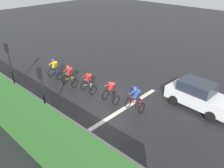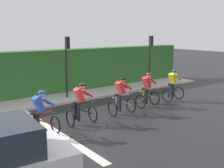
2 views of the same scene
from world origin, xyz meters
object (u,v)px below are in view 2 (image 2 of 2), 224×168
cyclist_fourth (81,105)px  traffic_light_near_crossing (67,58)px  cyclist_trailing (41,115)px  cyclist_lead (173,86)px  cyclist_second (147,91)px  cyclist_mid (121,97)px  traffic_light_far_junction (150,54)px

cyclist_fourth → traffic_light_near_crossing: size_ratio=0.50×
cyclist_fourth → cyclist_trailing: 1.83m
cyclist_lead → cyclist_second: size_ratio=1.00×
cyclist_fourth → cyclist_mid: bearing=93.2°
cyclist_lead → cyclist_fourth: (0.43, -5.84, 0.00)m
cyclist_mid → cyclist_fourth: 2.13m
cyclist_mid → cyclist_trailing: 3.95m
cyclist_second → cyclist_lead: bearing=91.0°
cyclist_lead → cyclist_fourth: same height
cyclist_lead → cyclist_second: bearing=-89.0°
cyclist_second → cyclist_fourth: (0.39, -3.95, 0.00)m
cyclist_second → traffic_light_far_junction: 4.51m
traffic_light_near_crossing → cyclist_fourth: bearing=-21.5°
cyclist_second → traffic_light_far_junction: bearing=134.0°
cyclist_second → cyclist_fourth: 3.97m
cyclist_lead → traffic_light_near_crossing: bearing=-130.1°
traffic_light_far_junction → cyclist_lead: bearing=-22.0°
cyclist_mid → traffic_light_far_junction: 6.06m
cyclist_trailing → traffic_light_far_junction: size_ratio=0.50×
cyclist_fourth → traffic_light_near_crossing: (-4.02, 1.58, 1.43)m
cyclist_lead → cyclist_mid: size_ratio=1.00×
cyclist_second → traffic_light_far_junction: traffic_light_far_junction is taller
cyclist_mid → traffic_light_far_junction: bearing=123.5°
cyclist_second → traffic_light_near_crossing: bearing=-146.8°
cyclist_lead → cyclist_second: same height
cyclist_second → cyclist_trailing: bearing=-82.5°
cyclist_fourth → cyclist_lead: bearing=94.2°
cyclist_second → cyclist_fourth: bearing=-84.3°
cyclist_fourth → traffic_light_far_junction: 7.93m
traffic_light_near_crossing → cyclist_mid: bearing=8.0°
cyclist_lead → cyclist_fourth: bearing=-85.8°
cyclist_mid → cyclist_fourth: bearing=-86.8°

